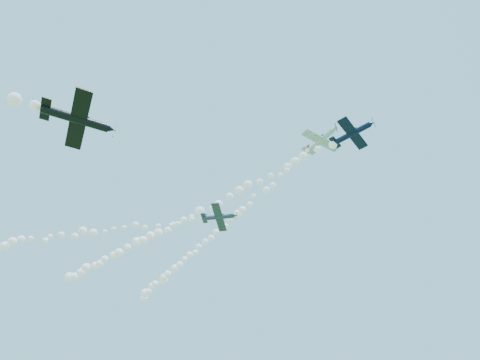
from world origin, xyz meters
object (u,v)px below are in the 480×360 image
Objects in this scene: plane_grey at (219,217)px; plane_black at (78,119)px; plane_white at (321,140)px; plane_navy at (353,133)px.

plane_black is (5.73, -30.43, -8.52)m from plane_grey.
plane_white reaches higher than plane_grey.
plane_black is at bearing -92.20° from plane_white.
plane_navy is 25.58m from plane_grey.
plane_navy is 1.13× the size of plane_grey.
plane_white is at bearing 8.15° from plane_black.
plane_black is at bearing -121.11° from plane_navy.
plane_grey is at bearing 40.35° from plane_black.
plane_grey is at bearing -151.21° from plane_white.
plane_grey is (-18.99, -3.16, -9.85)m from plane_white.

